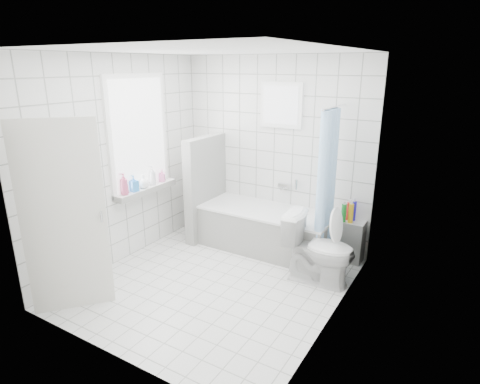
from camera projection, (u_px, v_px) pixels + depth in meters
The scene contains 19 objects.
ground at pixel (215, 282), 4.76m from camera, with size 3.00×3.00×0.00m, color white.
ceiling at pixel (210, 50), 3.97m from camera, with size 3.00×3.00×0.00m, color white.
wall_back at pixel (274, 152), 5.59m from camera, with size 2.80×0.02×2.60m, color white.
wall_front at pixel (104, 220), 3.14m from camera, with size 2.80×0.02×2.60m, color white.
wall_left at pixel (122, 161), 5.05m from camera, with size 0.02×3.00×2.60m, color white.
wall_right at pixel (339, 197), 3.68m from camera, with size 0.02×3.00×2.60m, color white.
window_left at pixel (139, 135), 5.18m from camera, with size 0.01×0.90×1.40m, color white.
window_back at pixel (281, 105), 5.31m from camera, with size 0.50×0.01×0.50m, color white.
window_sill at pixel (146, 190), 5.38m from camera, with size 0.18×1.02×0.08m, color white.
door at pixel (64, 219), 3.98m from camera, with size 0.04×0.80×2.00m, color silver.
bathtub at pixel (266, 229), 5.54m from camera, with size 1.83×0.77×0.58m.
partition_wall at pixel (206, 188), 5.84m from camera, with size 0.15×0.85×1.50m, color white.
tiled_ledge at pixel (348, 240), 5.23m from camera, with size 0.40×0.24×0.55m, color white.
toilet at pixel (319, 249), 4.66m from camera, with size 0.46×0.81×0.83m, color white.
curtain_rod at pixel (335, 107), 4.59m from camera, with size 0.02×0.02×0.80m, color silver.
shower_curtain at pixel (326, 185), 4.75m from camera, with size 0.14×0.48×1.78m, color #56AAFE, non-canonical shape.
tub_faucet at pixel (285, 186), 5.60m from camera, with size 0.18×0.06×0.06m, color silver.
sill_bottles at pixel (141, 180), 5.26m from camera, with size 0.20×0.83×0.28m.
ledge_bottles at pixel (349, 212), 5.10m from camera, with size 0.16×0.18×0.26m.
Camera 1 is at (2.42, -3.46, 2.46)m, focal length 30.00 mm.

